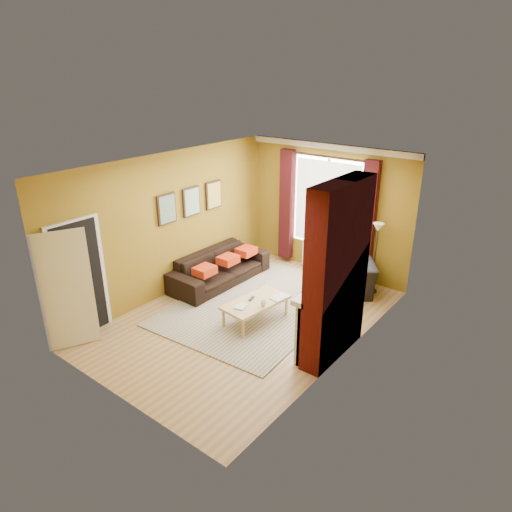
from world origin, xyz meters
name	(u,v)px	position (x,y,z in m)	size (l,w,h in m)	color
ground	(248,318)	(0.00, 0.00, 0.00)	(5.50, 5.50, 0.00)	olive
room_walls	(287,251)	(0.63, 0.28, 1.38)	(3.82, 5.54, 2.83)	olive
striped_rug	(257,304)	(-0.19, 0.53, 0.01)	(2.92, 3.87, 0.02)	teal
sofa	(220,267)	(-1.42, 0.83, 0.34)	(2.30, 0.90, 0.67)	black
armchair	(346,278)	(0.92, 1.98, 0.35)	(1.07, 0.94, 0.70)	black
coffee_table	(256,303)	(0.17, 0.02, 0.36)	(0.75, 1.28, 0.41)	tan
wicker_stool	(320,266)	(0.09, 2.40, 0.23)	(0.43, 0.43, 0.46)	#9D7A44
floor_lamp	(377,238)	(1.31, 2.40, 1.15)	(0.22, 0.22, 1.46)	black
book_a	(236,305)	(0.02, -0.33, 0.42)	(0.17, 0.23, 0.02)	#999999
book_b	(275,295)	(0.32, 0.39, 0.42)	(0.23, 0.31, 0.02)	#999999
mug	(263,304)	(0.39, -0.05, 0.45)	(0.10, 0.10, 0.10)	#999999
tv_remote	(252,299)	(0.07, 0.03, 0.42)	(0.10, 0.17, 0.02)	#242427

